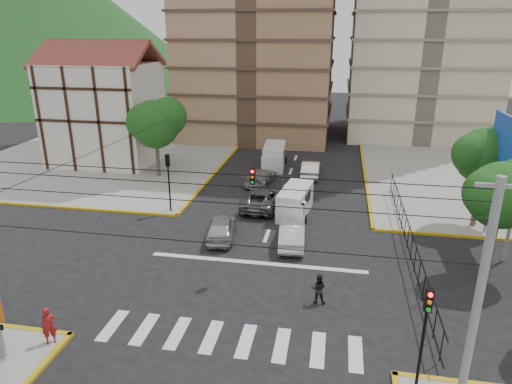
% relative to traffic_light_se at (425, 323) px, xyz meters
% --- Properties ---
extents(ground, '(160.00, 160.00, 0.00)m').
position_rel_traffic_light_se_xyz_m(ground, '(-7.80, 7.80, -3.11)').
color(ground, black).
rests_on(ground, ground).
extents(sidewalk_nw, '(26.00, 26.00, 0.15)m').
position_rel_traffic_light_se_xyz_m(sidewalk_nw, '(-27.80, 27.80, -3.04)').
color(sidewalk_nw, gray).
rests_on(sidewalk_nw, ground).
extents(sidewalk_ne, '(26.00, 26.00, 0.15)m').
position_rel_traffic_light_se_xyz_m(sidewalk_ne, '(12.20, 27.80, -3.04)').
color(sidewalk_ne, gray).
rests_on(sidewalk_ne, ground).
extents(crosswalk_stripes, '(12.00, 2.40, 0.01)m').
position_rel_traffic_light_se_xyz_m(crosswalk_stripes, '(-7.80, 1.80, -3.11)').
color(crosswalk_stripes, silver).
rests_on(crosswalk_stripes, ground).
extents(stop_line, '(13.00, 0.40, 0.01)m').
position_rel_traffic_light_se_xyz_m(stop_line, '(-7.80, 9.00, -3.11)').
color(stop_line, silver).
rests_on(stop_line, ground).
extents(tudor_building, '(10.80, 8.05, 12.23)m').
position_rel_traffic_light_se_xyz_m(tudor_building, '(-26.80, 27.80, 2.14)').
color(tudor_building, silver).
rests_on(tudor_building, ground).
extents(distant_hill, '(70.00, 70.00, 28.00)m').
position_rel_traffic_light_se_xyz_m(distant_hill, '(-62.80, 77.80, 10.89)').
color(distant_hill, '#1A4E1A').
rests_on(distant_hill, ground).
extents(park_fence, '(0.10, 22.50, 1.66)m').
position_rel_traffic_light_se_xyz_m(park_fence, '(1.20, 12.30, -3.11)').
color(park_fence, black).
rests_on(park_fence, ground).
extents(billboard, '(0.36, 6.20, 8.10)m').
position_rel_traffic_light_se_xyz_m(billboard, '(6.65, 13.80, 2.89)').
color(billboard, slate).
rests_on(billboard, ground).
extents(tree_park_a, '(4.41, 3.60, 6.83)m').
position_rel_traffic_light_se_xyz_m(tree_park_a, '(5.28, 9.81, 1.90)').
color(tree_park_a, '#473828').
rests_on(tree_park_a, ground).
extents(tree_park_c, '(4.65, 3.80, 7.25)m').
position_rel_traffic_light_se_xyz_m(tree_park_c, '(6.29, 16.81, 2.22)').
color(tree_park_c, '#473828').
rests_on(tree_park_c, ground).
extents(tree_tudor, '(5.39, 4.40, 7.43)m').
position_rel_traffic_light_se_xyz_m(tree_tudor, '(-19.70, 23.81, 2.11)').
color(tree_tudor, '#473828').
rests_on(tree_tudor, ground).
extents(traffic_light_se, '(0.28, 0.22, 4.40)m').
position_rel_traffic_light_se_xyz_m(traffic_light_se, '(0.00, 0.00, 0.00)').
color(traffic_light_se, black).
rests_on(traffic_light_se, ground).
extents(traffic_light_nw, '(0.28, 0.22, 4.40)m').
position_rel_traffic_light_se_xyz_m(traffic_light_nw, '(-15.60, 15.60, 0.00)').
color(traffic_light_nw, black).
rests_on(traffic_light_nw, ground).
extents(traffic_light_hanging, '(18.00, 9.12, 0.92)m').
position_rel_traffic_light_se_xyz_m(traffic_light_hanging, '(-7.80, 5.76, 2.79)').
color(traffic_light_hanging, black).
rests_on(traffic_light_hanging, ground).
extents(utility_pole_se, '(1.40, 0.28, 9.00)m').
position_rel_traffic_light_se_xyz_m(utility_pole_se, '(1.20, -1.20, 1.65)').
color(utility_pole_se, slate).
rests_on(utility_pole_se, ground).
extents(van_right_lane, '(2.41, 4.84, 2.09)m').
position_rel_traffic_light_se_xyz_m(van_right_lane, '(-6.31, 16.68, -2.10)').
color(van_right_lane, silver).
rests_on(van_right_lane, ground).
extents(van_left_lane, '(2.36, 5.19, 2.28)m').
position_rel_traffic_light_se_xyz_m(van_left_lane, '(-9.58, 28.61, -2.01)').
color(van_left_lane, silver).
rests_on(van_left_lane, ground).
extents(car_silver_front_left, '(2.37, 4.59, 1.50)m').
position_rel_traffic_light_se_xyz_m(car_silver_front_left, '(-10.72, 11.97, -2.36)').
color(car_silver_front_left, '#B0AFB4').
rests_on(car_silver_front_left, ground).
extents(car_white_front_right, '(1.94, 4.66, 1.50)m').
position_rel_traffic_light_se_xyz_m(car_white_front_right, '(-6.02, 11.89, -2.36)').
color(car_white_front_right, silver).
rests_on(car_white_front_right, ground).
extents(car_grey_mid_left, '(2.81, 5.64, 1.54)m').
position_rel_traffic_light_se_xyz_m(car_grey_mid_left, '(-8.99, 17.92, -2.34)').
color(car_grey_mid_left, '#5A5D62').
rests_on(car_grey_mid_left, ground).
extents(car_silver_rear_left, '(2.55, 4.95, 1.37)m').
position_rel_traffic_light_se_xyz_m(car_silver_rear_left, '(-10.11, 23.55, -2.43)').
color(car_silver_rear_left, '#A3A3A8').
rests_on(car_silver_rear_left, ground).
extents(car_darkgrey_mid_right, '(1.72, 4.06, 1.37)m').
position_rel_traffic_light_se_xyz_m(car_darkgrey_mid_right, '(-6.56, 21.71, -2.43)').
color(car_darkgrey_mid_right, '#242426').
rests_on(car_darkgrey_mid_right, ground).
extents(car_white_rear_right, '(1.61, 4.59, 1.51)m').
position_rel_traffic_light_se_xyz_m(car_white_rear_right, '(-5.78, 26.51, -2.36)').
color(car_white_rear_right, white).
rests_on(car_white_rear_right, ground).
extents(pedestrian_sw_corner, '(0.75, 0.69, 1.71)m').
position_rel_traffic_light_se_xyz_m(pedestrian_sw_corner, '(-15.36, 0.01, -2.11)').
color(pedestrian_sw_corner, maroon).
rests_on(pedestrian_sw_corner, sidewalk_sw).
extents(pedestrian_crosswalk, '(0.81, 0.65, 1.61)m').
position_rel_traffic_light_se_xyz_m(pedestrian_crosswalk, '(-4.01, 5.44, -2.31)').
color(pedestrian_crosswalk, black).
rests_on(pedestrian_crosswalk, ground).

